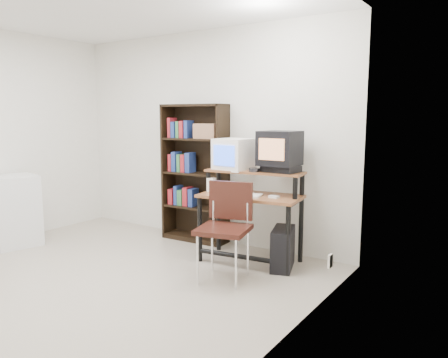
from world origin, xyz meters
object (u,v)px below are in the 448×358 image
Objects in this scene: crt_monitor at (234,154)px; bookshelf at (196,171)px; computer_desk at (251,200)px; crt_tv at (280,148)px; school_chair at (226,220)px; mini_fridge at (14,211)px; pc_tower at (283,248)px.

crt_monitor is 0.82m from bookshelf.
bookshelf reaches higher than crt_monitor.
computer_desk is 2.94× the size of crt_tv.
crt_monitor reaches higher than school_chair.
crt_monitor is 2.77m from mini_fridge.
crt_monitor is 0.43× the size of school_chair.
school_chair is (0.32, -0.63, -0.57)m from crt_monitor.
crt_tv is 1.04m from pc_tower.
crt_tv reaches higher than computer_desk.
computer_desk is 2.51× the size of pc_tower.
computer_desk is 0.55m from crt_monitor.
crt_tv is (0.26, 0.14, 0.56)m from computer_desk.
school_chair is at bearing 25.52° from mini_fridge.
school_chair is 1.09× the size of mini_fridge.
pc_tower is at bearing -4.56° from crt_monitor.
crt_monitor reaches higher than computer_desk.
computer_desk is 2.85× the size of crt_monitor.
computer_desk is at bearing 160.28° from pc_tower.
crt_tv is 1.32m from bookshelf.
crt_monitor is 0.91m from school_chair.
computer_desk is 0.60m from pc_tower.
pc_tower is 0.53× the size of mini_fridge.
mini_fridge is (-1.68, -1.42, -0.45)m from bookshelf.
computer_desk is 0.63m from crt_tv.
computer_desk is 1.08m from bookshelf.
school_chair is at bearing -43.10° from bookshelf.
crt_tv is at bearing 9.51° from crt_monitor.
computer_desk is at bearing -21.55° from bookshelf.
bookshelf is at bearing 147.35° from pc_tower.
crt_tv is at bearing 21.11° from computer_desk.
pc_tower is at bearing -16.84° from bookshelf.
mini_fridge is at bearing -142.72° from bookshelf.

